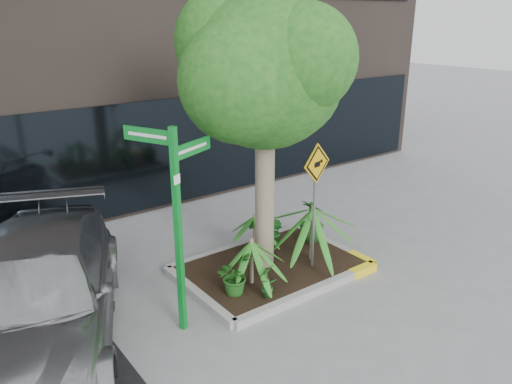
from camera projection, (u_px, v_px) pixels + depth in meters
ground at (273, 281)px, 9.03m from camera, size 80.00×80.00×0.00m
planter at (273, 267)px, 9.33m from camera, size 3.35×2.36×0.15m
tree at (265, 71)px, 8.19m from camera, size 3.36×2.98×5.05m
palm_front at (313, 209)px, 9.19m from camera, size 1.23×1.23×1.37m
palm_left at (251, 242)px, 8.43m from camera, size 0.94×0.94×1.04m
palm_back at (255, 217)px, 9.80m from camera, size 0.80×0.80×0.88m
parked_car at (37, 296)px, 7.09m from camera, size 4.06×5.78×1.55m
shrub_a at (234, 275)px, 8.26m from camera, size 0.83×0.83×0.65m
shrub_b at (312, 221)px, 10.17m from camera, size 0.56×0.56×0.89m
shrub_c at (267, 280)px, 8.15m from camera, size 0.43×0.43×0.60m
shrub_d at (274, 232)px, 9.94m from camera, size 0.40×0.40×0.65m
street_sign_post at (176, 208)px, 7.10m from camera, size 1.16×0.87×3.14m
cattle_sign at (316, 185)px, 8.73m from camera, size 0.71×0.16×2.34m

